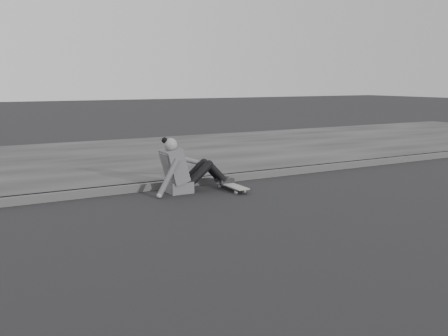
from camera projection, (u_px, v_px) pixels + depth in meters
name	position (u px, v px, depth m)	size (l,w,h in m)	color
ground	(371.00, 209.00, 6.79)	(80.00, 80.00, 0.00)	black
curb	(265.00, 174.00, 9.00)	(24.00, 0.16, 0.12)	#444444
sidewalk	(193.00, 153.00, 11.60)	(24.00, 6.00, 0.12)	#333333
skateboard	(232.00, 186.00, 7.93)	(0.20, 0.78, 0.09)	gray
seated_woman	(183.00, 169.00, 7.74)	(1.38, 0.46, 0.88)	#525255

